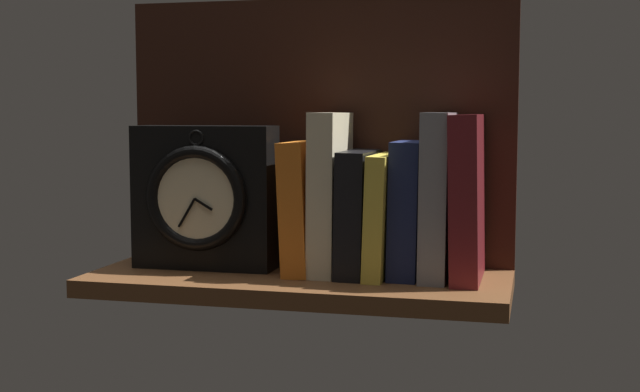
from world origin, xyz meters
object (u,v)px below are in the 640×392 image
object	(u,v)px
book_orange_pandolfini	(304,207)
book_navy_bierce	(408,209)
framed_clock	(204,197)
book_maroon_dawkins	(467,197)
book_yellow_seinlanguage	(383,215)
book_gray_chess	(438,196)
book_cream_twain	(330,193)
book_black_skeptic	(358,213)

from	to	relation	value
book_orange_pandolfini	book_navy_bierce	world-z (taller)	same
framed_clock	book_maroon_dawkins	bearing A→B (deg)	2.08
book_orange_pandolfini	book_yellow_seinlanguage	xyz separation A→B (cm)	(11.70, 0.00, -0.87)
book_orange_pandolfini	book_gray_chess	size ratio (longest dim) A/B	0.82
book_yellow_seinlanguage	framed_clock	size ratio (longest dim) A/B	0.81
book_yellow_seinlanguage	book_gray_chess	world-z (taller)	book_gray_chess
book_gray_chess	book_yellow_seinlanguage	bearing A→B (deg)	180.00
book_cream_twain	book_navy_bierce	world-z (taller)	book_cream_twain
book_orange_pandolfini	book_yellow_seinlanguage	bearing A→B (deg)	0.00
book_cream_twain	book_gray_chess	bearing A→B (deg)	0.00
book_navy_bierce	book_gray_chess	bearing A→B (deg)	0.00
book_cream_twain	book_orange_pandolfini	bearing A→B (deg)	180.00
book_cream_twain	book_gray_chess	distance (cm)	15.55
book_cream_twain	book_yellow_seinlanguage	xyz separation A→B (cm)	(7.71, 0.00, -2.94)
book_black_skeptic	book_navy_bierce	world-z (taller)	book_navy_bierce
book_yellow_seinlanguage	framed_clock	bearing A→B (deg)	-176.99
book_black_skeptic	book_yellow_seinlanguage	world-z (taller)	book_black_skeptic
book_navy_bierce	book_maroon_dawkins	size ratio (longest dim) A/B	0.84
book_cream_twain	book_black_skeptic	size ratio (longest dim) A/B	1.31
book_maroon_dawkins	framed_clock	size ratio (longest dim) A/B	1.08
book_yellow_seinlanguage	book_orange_pandolfini	bearing A→B (deg)	180.00
book_black_skeptic	framed_clock	bearing A→B (deg)	-176.52
book_cream_twain	framed_clock	size ratio (longest dim) A/B	1.09
book_navy_bierce	framed_clock	xyz separation A→B (cm)	(-30.30, -1.40, 1.07)
book_navy_bierce	book_maroon_dawkins	bearing A→B (deg)	0.00
book_navy_bierce	book_cream_twain	bearing A→B (deg)	180.00
book_yellow_seinlanguage	book_maroon_dawkins	size ratio (longest dim) A/B	0.75
book_maroon_dawkins	book_yellow_seinlanguage	bearing A→B (deg)	180.00
book_cream_twain	book_navy_bierce	xyz separation A→B (cm)	(11.37, 0.00, -2.00)
book_gray_chess	framed_clock	bearing A→B (deg)	-177.67
book_cream_twain	book_navy_bierce	size ratio (longest dim) A/B	1.21
book_yellow_seinlanguage	framed_clock	distance (cm)	26.75
book_yellow_seinlanguage	book_gray_chess	size ratio (longest dim) A/B	0.75
book_orange_pandolfini	book_cream_twain	xyz separation A→B (cm)	(3.99, 0.00, 2.07)
book_gray_chess	book_maroon_dawkins	bearing A→B (deg)	0.00
book_gray_chess	book_cream_twain	bearing A→B (deg)	180.00
book_maroon_dawkins	framed_clock	distance (cm)	38.57
framed_clock	book_gray_chess	bearing A→B (deg)	2.33
book_black_skeptic	framed_clock	xyz separation A→B (cm)	(-23.04, -1.40, 1.78)
book_black_skeptic	book_yellow_seinlanguage	xyz separation A→B (cm)	(3.60, 0.00, -0.23)
book_orange_pandolfini	book_maroon_dawkins	xyz separation A→B (cm)	(23.59, 0.00, 1.94)
book_orange_pandolfini	book_black_skeptic	xyz separation A→B (cm)	(8.10, 0.00, -0.64)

